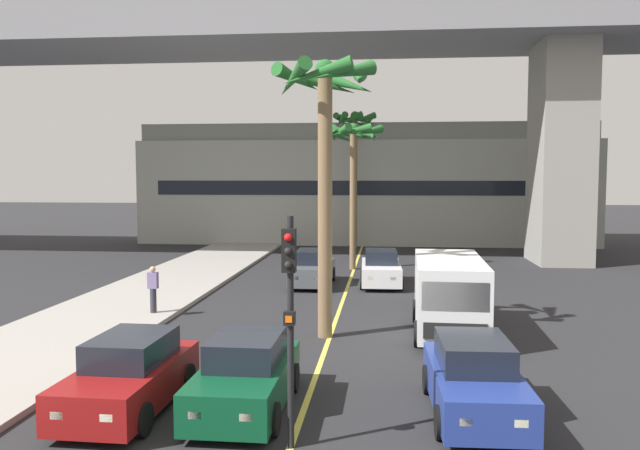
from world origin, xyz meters
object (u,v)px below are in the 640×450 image
Objects in this scene: palm_tree_mid_median at (353,146)px; car_queue_front at (381,269)px; car_queue_second at (246,376)px; pedestrian_near_crosswalk at (153,288)px; palm_tree_near_median at (326,122)px; palm_tree_far_median at (355,136)px; delivery_van at (449,293)px; car_queue_third at (130,376)px; traffic_light_median_near at (290,300)px; car_queue_fourth at (474,380)px; car_queue_fifth at (312,269)px.

car_queue_front is at bearing -72.29° from palm_tree_mid_median.
pedestrian_near_crosswalk reaches higher than car_queue_second.
palm_tree_near_median is 24.20m from palm_tree_far_median.
delivery_van is 0.64× the size of palm_tree_near_median.
traffic_light_median_near reaches higher than car_queue_third.
car_queue_fourth is at bearing -90.99° from delivery_van.
car_queue_second is (-2.66, -15.80, 0.00)m from car_queue_front.
car_queue_fifth is 0.77× the size of delivery_van.
car_queue_second is 0.99× the size of car_queue_fourth.
car_queue_front is at bearing 5.69° from car_queue_fifth.
palm_tree_mid_median is at bearing 80.32° from car_queue_third.
car_queue_front is 0.55× the size of palm_tree_mid_median.
palm_tree_near_median reaches higher than pedestrian_near_crosswalk.
car_queue_front is 0.99× the size of traffic_light_median_near.
delivery_van reaches higher than car_queue_second.
palm_tree_near_median reaches higher than car_queue_front.
traffic_light_median_near is (1.22, -1.88, 1.99)m from car_queue_second.
delivery_van reaches higher than pedestrian_near_crosswalk.
car_queue_second is at bearing -99.84° from palm_tree_near_median.
car_queue_third is 31.58m from palm_tree_far_median.
car_queue_front is 0.45× the size of palm_tree_far_median.
delivery_van is (4.83, 6.92, 0.57)m from car_queue_second.
delivery_van is 1.26× the size of traffic_light_median_near.
car_queue_third is 1.00× the size of car_queue_fourth.
pedestrian_near_crosswalk is (-5.15, 8.40, 0.28)m from car_queue_second.
delivery_van reaches higher than car_queue_front.
car_queue_fifth is at bearing 108.52° from car_queue_fourth.
car_queue_fifth is at bearing -106.91° from palm_tree_mid_median.
palm_tree_far_median is (-4.12, 23.49, 6.24)m from delivery_van.
car_queue_third is at bearing -99.68° from palm_tree_mid_median.
palm_tree_far_median is (3.13, 30.68, 6.81)m from car_queue_third.
car_queue_third is at bearing -135.24° from delivery_van.
palm_tree_near_median is at bearing 90.99° from traffic_light_median_near.
car_queue_second is 0.78× the size of delivery_van.
car_queue_third is 1.01× the size of car_queue_fifth.
car_queue_front is 16.02m from car_queue_second.
traffic_light_median_near reaches higher than car_queue_fifth.
car_queue_second is 4.72m from car_queue_fourth.
delivery_van is at bearing -58.57° from car_queue_fifth.
car_queue_second is 0.98× the size of traffic_light_median_near.
palm_tree_near_median is at bearing -80.87° from car_queue_fifth.
delivery_van is at bearing 55.06° from car_queue_second.
delivery_van is (2.17, -8.88, 0.57)m from car_queue_front.
palm_tree_near_median is 8.59m from pedestrian_near_crosswalk.
palm_tree_far_median reaches higher than pedestrian_near_crosswalk.
delivery_van is (5.24, -8.57, 0.57)m from car_queue_fifth.
car_queue_fourth and car_queue_fifth have the same top height.
car_queue_fourth is 12.83m from pedestrian_near_crosswalk.
traffic_light_median_near is 2.59× the size of pedestrian_near_crosswalk.
car_queue_fifth is (-5.12, 15.29, 0.00)m from car_queue_fourth.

